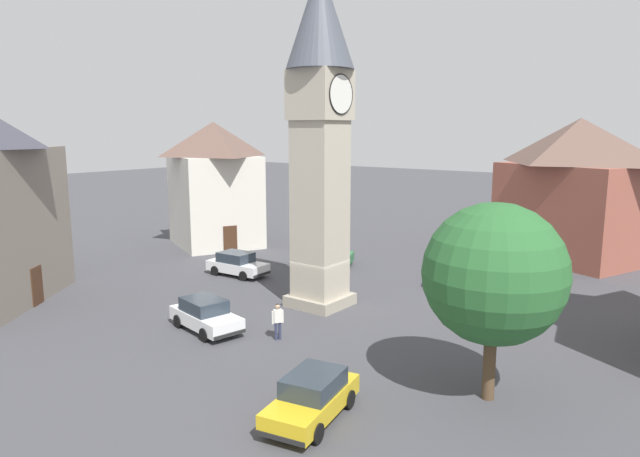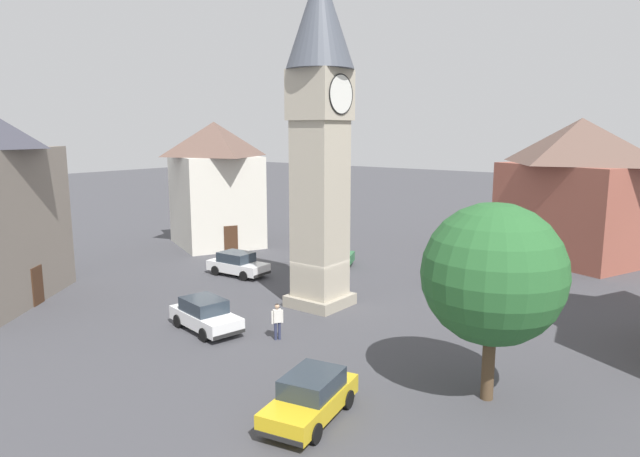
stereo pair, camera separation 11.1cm
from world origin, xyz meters
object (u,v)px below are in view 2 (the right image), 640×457
object	(u,v)px
car_black_far	(463,276)
car_red_corner	(311,397)
clock_tower	(320,111)
building_shop_left	(216,183)
car_white_side	(205,315)
pedestrian	(277,318)
tree	(493,274)
car_blue_kerb	(238,264)
lamp_post	(509,267)
building_corner_back	(577,188)
car_silver_kerb	(325,254)

from	to	relation	value
car_black_far	car_red_corner	bearing A→B (deg)	-172.00
clock_tower	building_shop_left	xyz separation A→B (m)	(7.88, 16.84, -5.21)
clock_tower	car_white_side	bearing A→B (deg)	163.27
car_red_corner	car_black_far	size ratio (longest dim) A/B	0.98
pedestrian	building_shop_left	distance (m)	23.00
car_red_corner	tree	bearing A→B (deg)	-39.60
car_blue_kerb	lamp_post	distance (m)	18.09
lamp_post	clock_tower	bearing A→B (deg)	97.20
building_corner_back	car_red_corner	bearing A→B (deg)	178.77
lamp_post	car_red_corner	bearing A→B (deg)	167.35
car_black_far	lamp_post	size ratio (longest dim) A/B	0.90
car_red_corner	pedestrian	xyz separation A→B (m)	(4.66, 5.65, 0.25)
car_blue_kerb	building_corner_back	size ratio (longest dim) A/B	0.36
building_shop_left	lamp_post	distance (m)	27.46
clock_tower	tree	size ratio (longest dim) A/B	2.53
car_white_side	tree	bearing A→B (deg)	-83.91
clock_tower	car_black_far	world-z (taller)	clock_tower
car_blue_kerb	building_corner_back	world-z (taller)	building_corner_back
lamp_post	tree	bearing A→B (deg)	-165.92
car_white_side	lamp_post	distance (m)	14.18
clock_tower	car_silver_kerb	world-z (taller)	clock_tower
clock_tower	car_silver_kerb	distance (m)	13.37
car_silver_kerb	car_white_side	xyz separation A→B (m)	(-14.00, -3.52, 0.00)
car_blue_kerb	car_silver_kerb	xyz separation A→B (m)	(5.82, -2.71, 0.00)
car_white_side	car_black_far	distance (m)	15.80
pedestrian	car_white_side	bearing A→B (deg)	108.33
building_shop_left	building_corner_back	size ratio (longest dim) A/B	0.85
car_blue_kerb	car_black_far	world-z (taller)	same
car_blue_kerb	car_white_side	bearing A→B (deg)	-142.69
clock_tower	building_corner_back	distance (m)	22.29
clock_tower	car_blue_kerb	world-z (taller)	clock_tower
car_white_side	car_red_corner	bearing A→B (deg)	-110.87
car_white_side	building_shop_left	distance (m)	21.11
car_black_far	building_shop_left	xyz separation A→B (m)	(-0.04, 21.58, 4.35)
car_black_far	pedestrian	bearing A→B (deg)	166.57
tree	building_shop_left	size ratio (longest dim) A/B	0.70
lamp_post	building_corner_back	bearing A→B (deg)	5.57
pedestrian	car_silver_kerb	bearing A→B (deg)	28.78
car_silver_kerb	building_shop_left	size ratio (longest dim) A/B	0.44
car_red_corner	building_corner_back	bearing A→B (deg)	-1.23
car_red_corner	car_blue_kerb	bearing A→B (deg)	52.84
car_black_far	building_corner_back	world-z (taller)	building_corner_back
clock_tower	tree	distance (m)	13.64
car_blue_kerb	car_silver_kerb	world-z (taller)	same
clock_tower	lamp_post	bearing A→B (deg)	-82.80
building_corner_back	lamp_post	size ratio (longest dim) A/B	2.37
clock_tower	car_silver_kerb	bearing A→B (deg)	35.66
car_red_corner	tree	size ratio (longest dim) A/B	0.62
clock_tower	building_shop_left	world-z (taller)	clock_tower
tree	building_shop_left	bearing A→B (deg)	65.41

